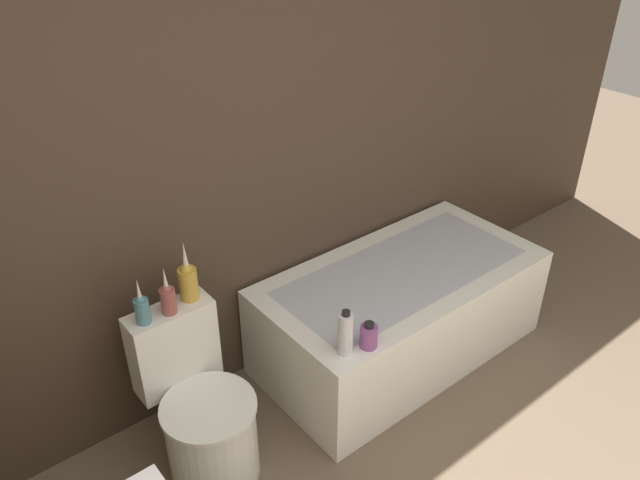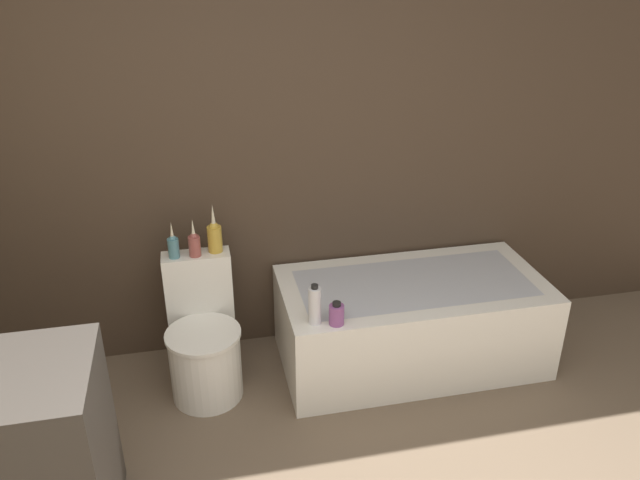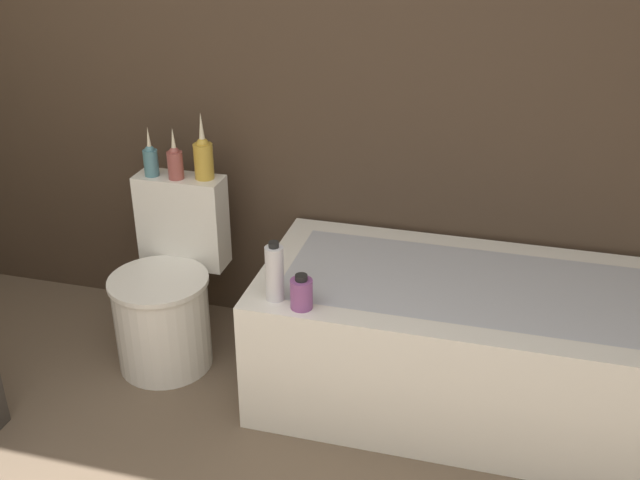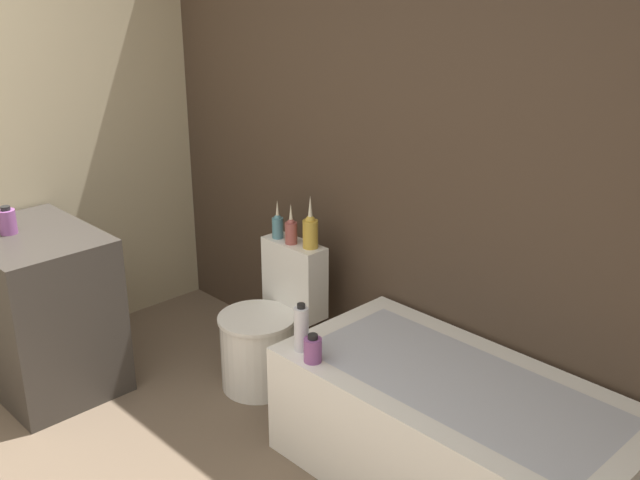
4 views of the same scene
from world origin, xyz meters
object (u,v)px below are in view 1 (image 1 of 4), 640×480
Objects in this scene: toilet at (203,416)px; vase_silver at (168,298)px; vase_gold at (142,308)px; shampoo_bottle_tall at (345,334)px; shampoo_bottle_short at (369,336)px; bathtub at (400,311)px; vase_bronze at (188,280)px.

vase_silver is (0.00, 0.18, 0.52)m from toilet.
shampoo_bottle_tall is (0.67, -0.45, -0.19)m from vase_gold.
vase_gold is 0.11m from vase_silver.
shampoo_bottle_short is (0.11, -0.03, -0.05)m from shampoo_bottle_tall.
toilet is at bearing -58.68° from vase_gold.
shampoo_bottle_tall is (0.56, -0.27, 0.33)m from toilet.
shampoo_bottle_short is (0.67, -0.30, 0.29)m from toilet.
bathtub is 1.25m from vase_bronze.
vase_bronze reaches higher than bathtub.
vase_gold is 0.22m from vase_bronze.
vase_gold is (-1.31, 0.17, 0.55)m from bathtub.
bathtub is at bearing -7.46° from vase_gold.
bathtub is 0.78m from shampoo_bottle_tall.
shampoo_bottle_tall is at bearing -33.95° from vase_gold.
vase_bronze is 1.25× the size of shampoo_bottle_tall.
shampoo_bottle_tall is (-0.64, -0.28, 0.36)m from bathtub.
vase_bronze is at bearing 169.66° from bathtub.
vase_gold is 1.63× the size of shampoo_bottle_short.
toilet is 0.56m from vase_gold.
shampoo_bottle_tall is at bearing -156.06° from bathtub.
toilet is 0.79m from shampoo_bottle_short.
toilet is at bearing 155.58° from shampoo_bottle_short.
vase_silver reaches higher than bathtub.
vase_silver is at bearing 90.00° from toilet.
vase_bronze reaches higher than vase_gold.
vase_bronze reaches higher than shampoo_bottle_short.
toilet is (-1.20, -0.01, 0.03)m from bathtub.
vase_bronze is (0.11, 0.03, 0.02)m from vase_silver.
shampoo_bottle_short is (0.56, -0.51, -0.26)m from vase_bronze.
vase_bronze is at bearing 16.20° from vase_silver.
shampoo_bottle_short is (0.78, -0.49, -0.23)m from vase_gold.
vase_bronze is 0.80m from shampoo_bottle_short.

